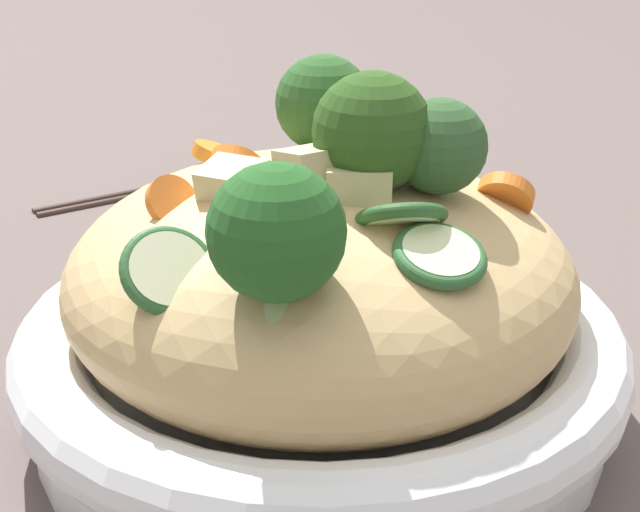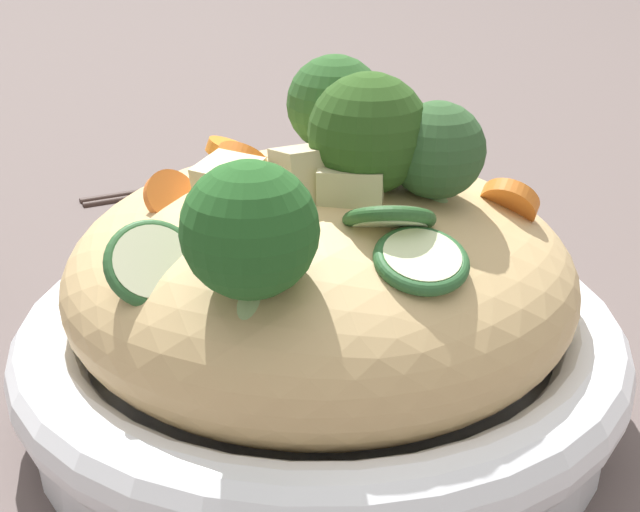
# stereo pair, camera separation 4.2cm
# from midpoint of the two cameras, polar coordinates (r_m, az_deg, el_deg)

# --- Properties ---
(ground_plane) EXTENTS (3.00, 3.00, 0.00)m
(ground_plane) POSITION_cam_midpoint_polar(r_m,az_deg,el_deg) (0.46, 2.65, -9.48)
(ground_plane) COLOR #594C4A
(serving_bowl) EXTENTS (0.28, 0.28, 0.06)m
(serving_bowl) POSITION_cam_midpoint_polar(r_m,az_deg,el_deg) (0.44, 2.72, -6.32)
(serving_bowl) COLOR white
(serving_bowl) RESTS_ON ground_plane
(noodle_heap) EXTENTS (0.23, 0.23, 0.10)m
(noodle_heap) POSITION_cam_midpoint_polar(r_m,az_deg,el_deg) (0.42, 2.83, -1.31)
(noodle_heap) COLOR tan
(noodle_heap) RESTS_ON serving_bowl
(broccoli_florets) EXTENTS (0.13, 0.19, 0.08)m
(broccoli_florets) POSITION_cam_midpoint_polar(r_m,az_deg,el_deg) (0.38, 4.50, 6.38)
(broccoli_florets) COLOR #A3C26D
(broccoli_florets) RESTS_ON serving_bowl
(carrot_coins) EXTENTS (0.17, 0.12, 0.03)m
(carrot_coins) POSITION_cam_midpoint_polar(r_m,az_deg,el_deg) (0.42, 1.95, 4.92)
(carrot_coins) COLOR orange
(carrot_coins) RESTS_ON serving_bowl
(zucchini_slices) EXTENTS (0.13, 0.12, 0.04)m
(zucchini_slices) POSITION_cam_midpoint_polar(r_m,az_deg,el_deg) (0.35, 3.47, 0.45)
(zucchini_slices) COLOR beige
(zucchini_slices) RESTS_ON serving_bowl
(chicken_chunks) EXTENTS (0.08, 0.05, 0.03)m
(chicken_chunks) POSITION_cam_midpoint_polar(r_m,az_deg,el_deg) (0.38, 2.36, 4.63)
(chicken_chunks) COLOR #C6BB8A
(chicken_chunks) RESTS_ON serving_bowl
(chopsticks_pair) EXTENTS (0.11, 0.22, 0.01)m
(chopsticks_pair) POSITION_cam_midpoint_polar(r_m,az_deg,el_deg) (0.76, -4.24, 4.77)
(chopsticks_pair) COLOR black
(chopsticks_pair) RESTS_ON ground_plane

